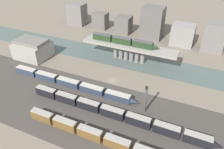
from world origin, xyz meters
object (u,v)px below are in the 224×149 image
train_on_bridge (124,41)px  train_yard_far (71,83)px  train_yard_mid (115,113)px  warehouse_building (33,49)px  signal_tower (145,100)px  train_yard_near (93,134)px

train_on_bridge → train_yard_far: (-13.09, -36.20, -9.94)m
train_yard_mid → warehouse_building: 71.06m
warehouse_building → signal_tower: 77.98m
warehouse_building → signal_tower: (75.56, -19.24, 1.23)m
train_on_bridge → signal_tower: train_on_bridge is taller
train_on_bridge → signal_tower: bearing=-57.4°
warehouse_building → signal_tower: signal_tower is taller
train_yard_far → signal_tower: bearing=-4.1°
warehouse_building → train_on_bridge: bearing=21.2°
warehouse_building → train_yard_far: bearing=-23.7°
train_yard_near → train_yard_mid: train_yard_mid is taller
train_yard_far → signal_tower: (37.96, -2.71, 4.81)m
train_on_bridge → warehouse_building: train_on_bridge is taller
train_on_bridge → signal_tower: (24.87, -38.90, -5.14)m
train_on_bridge → warehouse_building: size_ratio=2.12×
train_yard_near → warehouse_building: (-62.48, 40.45, 3.33)m
train_yard_near → train_yard_far: 34.52m
train_yard_mid → train_yard_far: size_ratio=1.16×
warehouse_building → signal_tower: size_ratio=1.44×
warehouse_building → train_yard_mid: bearing=-22.6°
train_yard_near → warehouse_building: 74.51m
train_yard_near → train_yard_mid: (3.05, 13.15, 0.10)m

